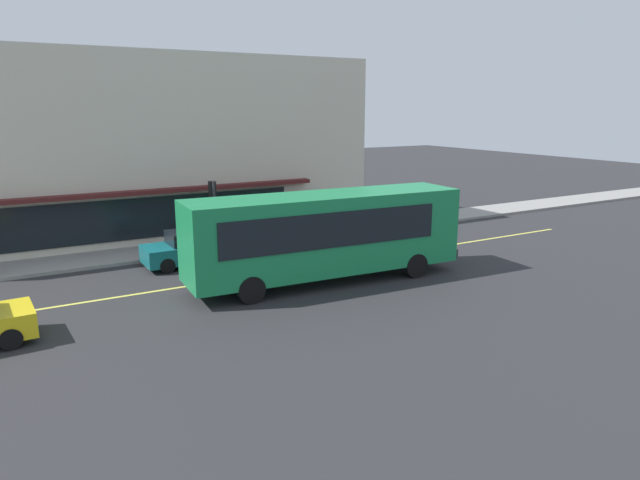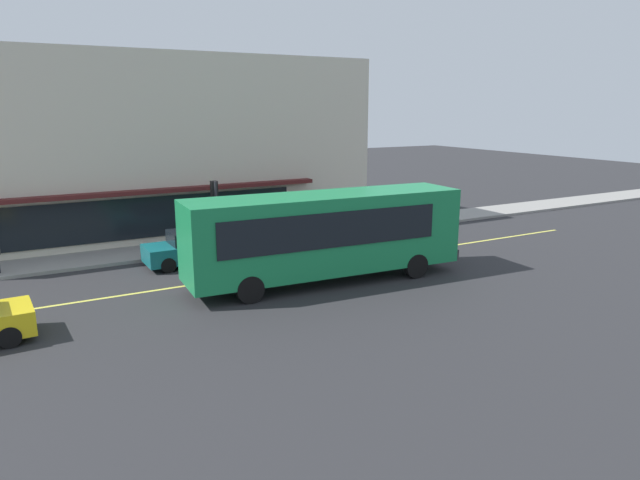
{
  "view_description": "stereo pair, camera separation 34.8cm",
  "coord_description": "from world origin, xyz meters",
  "px_view_note": "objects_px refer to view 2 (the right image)",
  "views": [
    {
      "loc": [
        -9.2,
        -20.82,
        6.76
      ],
      "look_at": [
        1.87,
        -1.69,
        1.6
      ],
      "focal_mm": 32.06,
      "sensor_mm": 36.0,
      "label": 1
    },
    {
      "loc": [
        -8.89,
        -20.99,
        6.76
      ],
      "look_at": [
        1.87,
        -1.69,
        1.6
      ],
      "focal_mm": 32.06,
      "sensor_mm": 36.0,
      "label": 2
    }
  ],
  "objects_px": {
    "bus": "(326,233)",
    "car_maroon": "(335,230)",
    "car_teal": "(196,247)",
    "traffic_light": "(215,198)"
  },
  "relations": [
    {
      "from": "traffic_light",
      "to": "car_maroon",
      "type": "distance_m",
      "value": 6.13
    },
    {
      "from": "traffic_light",
      "to": "car_teal",
      "type": "distance_m",
      "value": 3.12
    },
    {
      "from": "car_teal",
      "to": "traffic_light",
      "type": "bearing_deg",
      "value": 50.14
    },
    {
      "from": "car_maroon",
      "to": "car_teal",
      "type": "height_order",
      "value": "same"
    },
    {
      "from": "bus",
      "to": "car_teal",
      "type": "distance_m",
      "value": 6.44
    },
    {
      "from": "bus",
      "to": "car_teal",
      "type": "xyz_separation_m",
      "value": [
        -3.72,
        5.11,
        -1.24
      ]
    },
    {
      "from": "car_maroon",
      "to": "bus",
      "type": "bearing_deg",
      "value": -123.86
    },
    {
      "from": "car_maroon",
      "to": "car_teal",
      "type": "relative_size",
      "value": 1.01
    },
    {
      "from": "bus",
      "to": "car_maroon",
      "type": "xyz_separation_m",
      "value": [
        3.46,
        5.16,
        -1.24
      ]
    },
    {
      "from": "car_maroon",
      "to": "car_teal",
      "type": "xyz_separation_m",
      "value": [
        -7.18,
        -0.05,
        0.0
      ]
    }
  ]
}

